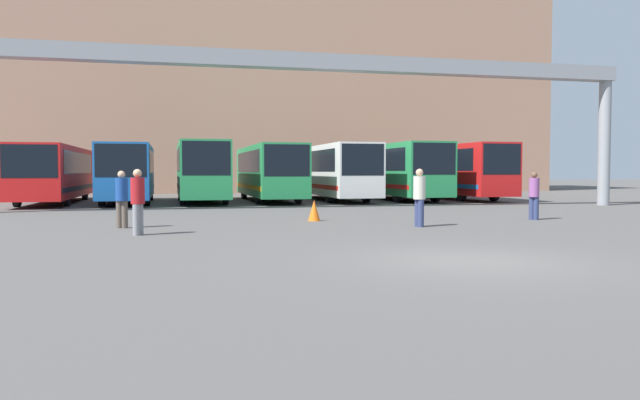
{
  "coord_description": "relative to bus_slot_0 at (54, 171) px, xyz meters",
  "views": [
    {
      "loc": [
        -5.68,
        -11.01,
        1.75
      ],
      "look_at": [
        1.67,
        19.13,
        0.3
      ],
      "focal_mm": 35.0,
      "sensor_mm": 36.0,
      "label": 1
    }
  ],
  "objects": [
    {
      "name": "bus_slot_3",
      "position": [
        11.71,
        -0.49,
        0.06
      ],
      "size": [
        2.5,
        11.4,
        3.15
      ],
      "color": "#268C4C",
      "rests_on": "ground"
    },
    {
      "name": "building_backdrop",
      "position": [
        11.71,
        18.3,
        6.89
      ],
      "size": [
        54.07,
        12.0,
        17.29
      ],
      "color": "tan",
      "rests_on": "ground"
    },
    {
      "name": "traffic_cone",
      "position": [
        10.98,
        -15.14,
        -1.39
      ],
      "size": [
        0.43,
        0.43,
        0.73
      ],
      "color": "orange",
      "rests_on": "ground"
    },
    {
      "name": "bus_slot_6",
      "position": [
        23.41,
        -0.07,
        0.15
      ],
      "size": [
        2.45,
        12.25,
        3.31
      ],
      "color": "red",
      "rests_on": "ground"
    },
    {
      "name": "pedestrian_mid_left",
      "position": [
        5.21,
        -18.73,
        -0.8
      ],
      "size": [
        0.37,
        0.37,
        1.8
      ],
      "rotation": [
        0.0,
        0.0,
        4.22
      ],
      "color": "gray",
      "rests_on": "ground"
    },
    {
      "name": "pedestrian_near_left",
      "position": [
        13.65,
        -18.15,
        -0.79
      ],
      "size": [
        0.38,
        0.38,
        1.82
      ],
      "rotation": [
        0.0,
        0.0,
        1.74
      ],
      "color": "navy",
      "rests_on": "ground"
    },
    {
      "name": "bus_slot_0",
      "position": [
        0.0,
        0.0,
        0.0
      ],
      "size": [
        2.62,
        12.39,
        3.04
      ],
      "color": "red",
      "rests_on": "ground"
    },
    {
      "name": "pedestrian_near_center",
      "position": [
        18.75,
        -16.5,
        -0.84
      ],
      "size": [
        0.36,
        0.36,
        1.72
      ],
      "rotation": [
        0.0,
        0.0,
        2.22
      ],
      "color": "navy",
      "rests_on": "ground"
    },
    {
      "name": "pedestrian_mid_right",
      "position": [
        4.64,
        -16.42,
        -0.83
      ],
      "size": [
        0.36,
        0.36,
        1.75
      ],
      "rotation": [
        0.0,
        0.0,
        6.02
      ],
      "color": "brown",
      "rests_on": "ground"
    },
    {
      "name": "bus_slot_5",
      "position": [
        19.51,
        -0.74,
        0.15
      ],
      "size": [
        2.62,
        10.92,
        3.32
      ],
      "color": "#268C4C",
      "rests_on": "ground"
    },
    {
      "name": "overhead_gantry",
      "position": [
        11.71,
        -8.9,
        4.18
      ],
      "size": [
        32.38,
        0.8,
        6.99
      ],
      "color": "gray",
      "rests_on": "ground"
    },
    {
      "name": "bus_slot_2",
      "position": [
        7.8,
        -1.14,
        0.13
      ],
      "size": [
        2.51,
        10.1,
        3.28
      ],
      "color": "#268C4C",
      "rests_on": "ground"
    },
    {
      "name": "bus_slot_4",
      "position": [
        15.61,
        -0.08,
        0.1
      ],
      "size": [
        2.46,
        12.24,
        3.23
      ],
      "color": "silver",
      "rests_on": "ground"
    },
    {
      "name": "ground_plane",
      "position": [
        11.71,
        -25.31,
        -1.76
      ],
      "size": [
        200.0,
        200.0,
        0.0
      ],
      "primitive_type": "plane",
      "color": "#514F4C"
    },
    {
      "name": "bus_slot_1",
      "position": [
        3.9,
        -0.96,
        0.03
      ],
      "size": [
        2.53,
        10.46,
        3.1
      ],
      "color": "#1959A5",
      "rests_on": "ground"
    }
  ]
}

